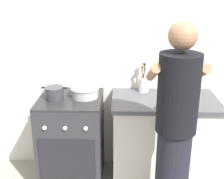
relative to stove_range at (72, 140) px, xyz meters
The scene contains 9 objects.
back_wall 1.03m from the stove_range, 32.64° to the left, with size 3.20×0.10×2.50m.
countertop 0.90m from the stove_range, ahead, with size 1.00×0.60×0.90m.
stove_range is the anchor object (origin of this frame).
pot 0.53m from the stove_range, behind, with size 0.24×0.17×0.12m.
mixing_bowl 0.52m from the stove_range, 14.04° to the left, with size 0.27×0.27×0.10m.
utensil_crock 0.92m from the stove_range, 16.40° to the left, with size 0.10×0.10×0.31m.
spice_bottle 1.05m from the stove_range, ahead, with size 0.04×0.04×0.09m.
oil_bottle 1.25m from the stove_range, ahead, with size 0.07×0.07×0.22m.
person 1.16m from the stove_range, 35.10° to the right, with size 0.41×0.50×1.70m.
Camera 1 is at (0.13, -2.48, 1.93)m, focal length 47.96 mm.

